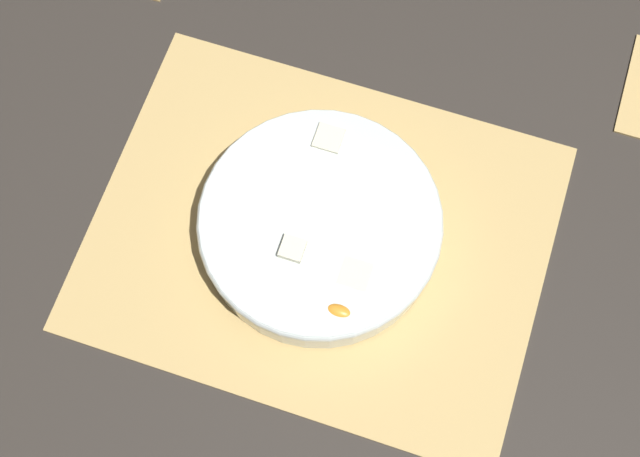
{
  "coord_description": "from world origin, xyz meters",
  "views": [
    {
      "loc": [
        -0.1,
        0.31,
        0.91
      ],
      "look_at": [
        0.0,
        0.0,
        0.03
      ],
      "focal_mm": 50.0,
      "sensor_mm": 36.0,
      "label": 1
    }
  ],
  "objects": [
    {
      "name": "bamboo_mat_center",
      "position": [
        -0.0,
        0.0,
        0.0
      ],
      "size": [
        0.49,
        0.38,
        0.01
      ],
      "color": "tan",
      "rests_on": "ground_plane"
    },
    {
      "name": "ground_plane",
      "position": [
        0.0,
        0.0,
        0.0
      ],
      "size": [
        6.0,
        6.0,
        0.0
      ],
      "primitive_type": "plane",
      "color": "#2D2823"
    },
    {
      "name": "fruit_salad_bowl",
      "position": [
        0.0,
        0.0,
        0.04
      ],
      "size": [
        0.26,
        0.26,
        0.06
      ],
      "color": "silver",
      "rests_on": "bamboo_mat_center"
    }
  ]
}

